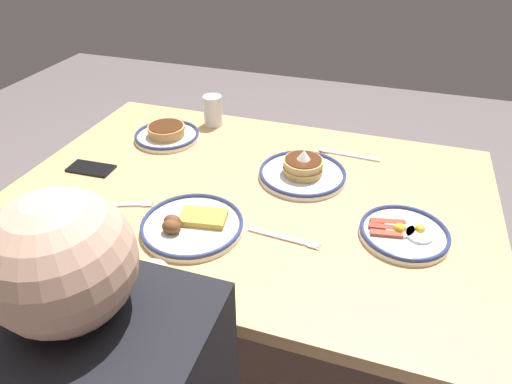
{
  "coord_description": "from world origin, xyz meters",
  "views": [
    {
      "loc": [
        -0.36,
        1.03,
        1.48
      ],
      "look_at": [
        -0.03,
        0.04,
        0.77
      ],
      "focal_mm": 31.13,
      "sensor_mm": 36.0,
      "label": 1
    }
  ],
  "objects_px": {
    "fork_near": "(121,205)",
    "fork_far": "(284,238)",
    "plate_far_companion": "(303,171)",
    "tea_spoon": "(341,153)",
    "cell_phone": "(91,168)",
    "plate_far_side": "(191,225)",
    "plate_center_pancakes": "(404,233)",
    "plate_near_main": "(167,134)",
    "drinking_glass": "(213,112)"
  },
  "relations": [
    {
      "from": "plate_center_pancakes",
      "to": "plate_far_side",
      "type": "xyz_separation_m",
      "value": [
        0.53,
        0.14,
        0.0
      ]
    },
    {
      "from": "drinking_glass",
      "to": "fork_far",
      "type": "distance_m",
      "value": 0.71
    },
    {
      "from": "fork_near",
      "to": "cell_phone",
      "type": "bearing_deg",
      "value": -35.48
    },
    {
      "from": "plate_near_main",
      "to": "fork_far",
      "type": "distance_m",
      "value": 0.68
    },
    {
      "from": "plate_far_side",
      "to": "drinking_glass",
      "type": "bearing_deg",
      "value": -72.63
    },
    {
      "from": "plate_far_companion",
      "to": "tea_spoon",
      "type": "relative_size",
      "value": 1.3
    },
    {
      "from": "drinking_glass",
      "to": "cell_phone",
      "type": "xyz_separation_m",
      "value": [
        0.25,
        0.43,
        -0.05
      ]
    },
    {
      "from": "plate_far_companion",
      "to": "drinking_glass",
      "type": "distance_m",
      "value": 0.48
    },
    {
      "from": "fork_far",
      "to": "plate_near_main",
      "type": "bearing_deg",
      "value": -36.68
    },
    {
      "from": "fork_far",
      "to": "tea_spoon",
      "type": "relative_size",
      "value": 0.94
    },
    {
      "from": "cell_phone",
      "to": "fork_far",
      "type": "bearing_deg",
      "value": 166.22
    },
    {
      "from": "plate_far_side",
      "to": "tea_spoon",
      "type": "height_order",
      "value": "plate_far_side"
    },
    {
      "from": "plate_far_companion",
      "to": "plate_near_main",
      "type": "bearing_deg",
      "value": -11.02
    },
    {
      "from": "cell_phone",
      "to": "fork_near",
      "type": "bearing_deg",
      "value": 142.26
    },
    {
      "from": "cell_phone",
      "to": "fork_near",
      "type": "relative_size",
      "value": 0.8
    },
    {
      "from": "cell_phone",
      "to": "plate_near_main",
      "type": "bearing_deg",
      "value": -118.78
    },
    {
      "from": "plate_far_side",
      "to": "fork_far",
      "type": "xyz_separation_m",
      "value": [
        -0.24,
        -0.04,
        -0.01
      ]
    },
    {
      "from": "fork_far",
      "to": "tea_spoon",
      "type": "xyz_separation_m",
      "value": [
        -0.07,
        -0.48,
        0.0
      ]
    },
    {
      "from": "plate_near_main",
      "to": "fork_far",
      "type": "relative_size",
      "value": 1.18
    },
    {
      "from": "plate_far_companion",
      "to": "tea_spoon",
      "type": "xyz_separation_m",
      "value": [
        -0.09,
        -0.18,
        -0.02
      ]
    },
    {
      "from": "plate_far_side",
      "to": "cell_phone",
      "type": "xyz_separation_m",
      "value": [
        0.43,
        -0.17,
        -0.01
      ]
    },
    {
      "from": "drinking_glass",
      "to": "plate_far_companion",
      "type": "bearing_deg",
      "value": 147.3
    },
    {
      "from": "plate_near_main",
      "to": "plate_far_side",
      "type": "xyz_separation_m",
      "value": [
        -0.3,
        0.44,
        -0.0
      ]
    },
    {
      "from": "plate_far_side",
      "to": "cell_phone",
      "type": "bearing_deg",
      "value": -21.92
    },
    {
      "from": "plate_near_main",
      "to": "drinking_glass",
      "type": "xyz_separation_m",
      "value": [
        -0.11,
        -0.16,
        0.03
      ]
    },
    {
      "from": "plate_center_pancakes",
      "to": "tea_spoon",
      "type": "relative_size",
      "value": 1.1
    },
    {
      "from": "plate_center_pancakes",
      "to": "plate_far_side",
      "type": "distance_m",
      "value": 0.55
    },
    {
      "from": "cell_phone",
      "to": "drinking_glass",
      "type": "bearing_deg",
      "value": -122.2
    },
    {
      "from": "plate_center_pancakes",
      "to": "plate_far_companion",
      "type": "relative_size",
      "value": 0.84
    },
    {
      "from": "plate_near_main",
      "to": "plate_center_pancakes",
      "type": "xyz_separation_m",
      "value": [
        -0.83,
        0.3,
        -0.01
      ]
    },
    {
      "from": "drinking_glass",
      "to": "fork_far",
      "type": "xyz_separation_m",
      "value": [
        -0.43,
        0.56,
        -0.05
      ]
    },
    {
      "from": "plate_far_companion",
      "to": "cell_phone",
      "type": "xyz_separation_m",
      "value": [
        0.65,
        0.17,
        -0.02
      ]
    },
    {
      "from": "cell_phone",
      "to": "tea_spoon",
      "type": "xyz_separation_m",
      "value": [
        -0.74,
        -0.35,
        0.0
      ]
    },
    {
      "from": "fork_near",
      "to": "plate_far_companion",
      "type": "bearing_deg",
      "value": -145.9
    },
    {
      "from": "fork_near",
      "to": "fork_far",
      "type": "relative_size",
      "value": 0.93
    },
    {
      "from": "drinking_glass",
      "to": "plate_near_main",
      "type": "bearing_deg",
      "value": 54.85
    },
    {
      "from": "plate_center_pancakes",
      "to": "fork_far",
      "type": "xyz_separation_m",
      "value": [
        0.29,
        0.1,
        -0.01
      ]
    },
    {
      "from": "plate_center_pancakes",
      "to": "fork_far",
      "type": "relative_size",
      "value": 1.17
    },
    {
      "from": "plate_far_side",
      "to": "plate_center_pancakes",
      "type": "bearing_deg",
      "value": -165.14
    },
    {
      "from": "plate_near_main",
      "to": "fork_near",
      "type": "xyz_separation_m",
      "value": [
        -0.07,
        0.41,
        -0.02
      ]
    },
    {
      "from": "plate_center_pancakes",
      "to": "plate_far_companion",
      "type": "height_order",
      "value": "plate_far_companion"
    },
    {
      "from": "plate_center_pancakes",
      "to": "plate_far_companion",
      "type": "xyz_separation_m",
      "value": [
        0.31,
        -0.2,
        0.01
      ]
    },
    {
      "from": "plate_center_pancakes",
      "to": "cell_phone",
      "type": "relative_size",
      "value": 1.58
    },
    {
      "from": "plate_far_companion",
      "to": "tea_spoon",
      "type": "height_order",
      "value": "plate_far_companion"
    },
    {
      "from": "cell_phone",
      "to": "plate_center_pancakes",
      "type": "bearing_deg",
      "value": 175.75
    },
    {
      "from": "fork_near",
      "to": "fork_far",
      "type": "height_order",
      "value": "same"
    },
    {
      "from": "fork_near",
      "to": "tea_spoon",
      "type": "xyz_separation_m",
      "value": [
        -0.54,
        -0.49,
        0.0
      ]
    },
    {
      "from": "fork_near",
      "to": "tea_spoon",
      "type": "distance_m",
      "value": 0.73
    },
    {
      "from": "plate_far_companion",
      "to": "fork_near",
      "type": "distance_m",
      "value": 0.55
    },
    {
      "from": "plate_far_side",
      "to": "drinking_glass",
      "type": "height_order",
      "value": "drinking_glass"
    }
  ]
}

